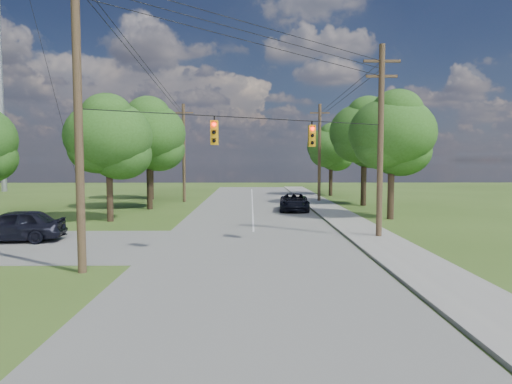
{
  "coord_description": "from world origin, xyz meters",
  "views": [
    {
      "loc": [
        1.83,
        -16.82,
        4.29
      ],
      "look_at": [
        2.09,
        5.0,
        2.76
      ],
      "focal_mm": 32.0,
      "sensor_mm": 36.0,
      "label": 1
    }
  ],
  "objects_px": {
    "pole_north_e": "(319,152)",
    "car_main_north": "(294,202)",
    "pole_north_w": "(184,152)",
    "pole_ne": "(380,138)",
    "car_cross_dark": "(14,225)",
    "pole_sw": "(78,108)"
  },
  "relations": [
    {
      "from": "pole_ne",
      "to": "car_main_north",
      "type": "distance_m",
      "value": 14.53
    },
    {
      "from": "pole_north_e",
      "to": "car_main_north",
      "type": "relative_size",
      "value": 1.92
    },
    {
      "from": "pole_ne",
      "to": "pole_north_e",
      "type": "bearing_deg",
      "value": 90.0
    },
    {
      "from": "pole_ne",
      "to": "car_cross_dark",
      "type": "bearing_deg",
      "value": -176.72
    },
    {
      "from": "pole_sw",
      "to": "pole_north_w",
      "type": "distance_m",
      "value": 29.62
    },
    {
      "from": "pole_north_w",
      "to": "car_main_north",
      "type": "distance_m",
      "value": 14.31
    },
    {
      "from": "pole_ne",
      "to": "car_cross_dark",
      "type": "relative_size",
      "value": 2.1
    },
    {
      "from": "car_cross_dark",
      "to": "car_main_north",
      "type": "relative_size",
      "value": 0.96
    },
    {
      "from": "pole_north_e",
      "to": "pole_north_w",
      "type": "distance_m",
      "value": 13.9
    },
    {
      "from": "pole_sw",
      "to": "pole_north_w",
      "type": "bearing_deg",
      "value": 90.77
    },
    {
      "from": "car_cross_dark",
      "to": "car_main_north",
      "type": "height_order",
      "value": "car_cross_dark"
    },
    {
      "from": "pole_ne",
      "to": "pole_north_e",
      "type": "xyz_separation_m",
      "value": [
        -0.0,
        22.0,
        -0.34
      ]
    },
    {
      "from": "car_main_north",
      "to": "car_cross_dark",
      "type": "bearing_deg",
      "value": -134.02
    },
    {
      "from": "pole_ne",
      "to": "car_cross_dark",
      "type": "distance_m",
      "value": 19.98
    },
    {
      "from": "pole_sw",
      "to": "car_cross_dark",
      "type": "relative_size",
      "value": 2.4
    },
    {
      "from": "pole_north_w",
      "to": "car_main_north",
      "type": "relative_size",
      "value": 1.92
    },
    {
      "from": "pole_ne",
      "to": "pole_north_w",
      "type": "relative_size",
      "value": 1.05
    },
    {
      "from": "pole_sw",
      "to": "car_main_north",
      "type": "bearing_deg",
      "value": 64.22
    },
    {
      "from": "pole_sw",
      "to": "car_cross_dark",
      "type": "xyz_separation_m",
      "value": [
        -5.91,
        6.49,
        -5.34
      ]
    },
    {
      "from": "car_main_north",
      "to": "pole_north_w",
      "type": "bearing_deg",
      "value": 144.37
    },
    {
      "from": "pole_north_e",
      "to": "car_cross_dark",
      "type": "height_order",
      "value": "pole_north_e"
    },
    {
      "from": "pole_north_e",
      "to": "pole_ne",
      "type": "bearing_deg",
      "value": -90.0
    }
  ]
}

